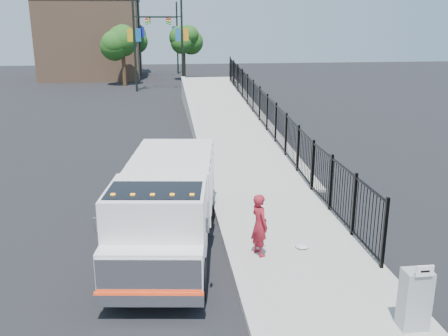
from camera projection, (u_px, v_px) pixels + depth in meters
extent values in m
plane|color=black|center=(229.00, 245.00, 13.90)|extent=(120.00, 120.00, 0.00)
cube|color=#9E998E|center=(318.00, 274.00, 12.21)|extent=(3.55, 12.00, 0.12)
cube|color=#ADAAA3|center=(240.00, 278.00, 11.97)|extent=(0.30, 12.00, 0.16)
cube|color=#9E998E|center=(229.00, 126.00, 29.37)|extent=(3.95, 24.06, 3.19)
cube|color=black|center=(267.00, 124.00, 25.48)|extent=(0.10, 28.00, 1.80)
cube|color=black|center=(169.00, 226.00, 13.85)|extent=(1.75, 6.48, 0.21)
cube|color=white|center=(158.00, 226.00, 11.50)|extent=(2.46, 2.34, 1.89)
cube|color=white|center=(151.00, 269.00, 10.50)|extent=(2.28, 0.94, 0.94)
cube|color=silver|center=(149.00, 277.00, 10.17)|extent=(2.16, 0.35, 0.80)
cube|color=silver|center=(149.00, 299.00, 10.23)|extent=(2.27, 0.46, 0.26)
cube|color=#FF360D|center=(149.00, 293.00, 10.19)|extent=(2.25, 0.33, 0.06)
cube|color=black|center=(155.00, 207.00, 11.11)|extent=(2.21, 1.48, 0.80)
cube|color=white|center=(173.00, 181.00, 14.75)|extent=(2.75, 4.21, 1.60)
cube|color=silver|center=(95.00, 225.00, 10.48)|extent=(0.06, 0.06, 0.33)
cube|color=silver|center=(207.00, 225.00, 10.47)|extent=(0.06, 0.06, 0.33)
cube|color=orange|center=(113.00, 195.00, 10.69)|extent=(0.10, 0.09, 0.06)
cube|color=orange|center=(133.00, 195.00, 10.69)|extent=(0.10, 0.09, 0.06)
cube|color=orange|center=(152.00, 195.00, 10.68)|extent=(0.10, 0.09, 0.06)
cube|color=orange|center=(172.00, 195.00, 10.68)|extent=(0.10, 0.09, 0.06)
cube|color=orange|center=(192.00, 195.00, 10.68)|extent=(0.10, 0.09, 0.06)
cylinder|color=black|center=(111.00, 278.00, 11.15)|extent=(0.42, 0.97, 0.94)
cylinder|color=black|center=(200.00, 279.00, 11.15)|extent=(0.42, 0.97, 0.94)
cylinder|color=black|center=(144.00, 205.00, 15.58)|extent=(0.42, 0.97, 0.94)
cylinder|color=black|center=(207.00, 205.00, 15.57)|extent=(0.42, 0.97, 0.94)
cylinder|color=black|center=(149.00, 194.00, 16.57)|extent=(0.42, 0.97, 0.94)
cylinder|color=black|center=(208.00, 194.00, 16.57)|extent=(0.42, 0.97, 0.94)
imported|color=maroon|center=(259.00, 225.00, 12.86)|extent=(0.58, 0.71, 1.66)
cube|color=gray|center=(415.00, 299.00, 9.82)|extent=(0.55, 0.40, 1.25)
cube|color=white|center=(425.00, 271.00, 9.40)|extent=(0.35, 0.04, 0.22)
ellipsoid|color=silver|center=(302.00, 246.00, 13.46)|extent=(0.38, 0.38, 0.09)
cylinder|color=black|center=(135.00, 45.00, 42.60)|extent=(0.18, 0.18, 8.00)
cube|color=black|center=(152.00, 17.00, 42.14)|extent=(3.20, 0.08, 0.08)
cube|color=black|center=(170.00, 21.00, 42.41)|extent=(0.18, 0.22, 0.60)
cube|color=#114E8E|center=(138.00, 35.00, 42.42)|extent=(0.45, 0.04, 1.10)
cube|color=orange|center=(130.00, 35.00, 42.34)|extent=(0.45, 0.04, 1.10)
cylinder|color=black|center=(182.00, 44.00, 44.20)|extent=(0.18, 0.18, 8.00)
cube|color=black|center=(163.00, 17.00, 43.36)|extent=(3.20, 0.08, 0.08)
cube|color=black|center=(147.00, 21.00, 43.29)|extent=(0.18, 0.22, 0.60)
cube|color=orange|center=(186.00, 34.00, 44.01)|extent=(0.45, 0.04, 1.10)
cube|color=#205DA4|center=(178.00, 34.00, 43.93)|extent=(0.45, 0.04, 1.10)
cylinder|color=black|center=(139.00, 40.00, 53.48)|extent=(0.18, 0.18, 8.00)
cube|color=black|center=(153.00, 17.00, 53.01)|extent=(3.20, 0.08, 0.08)
cube|color=black|center=(167.00, 21.00, 53.28)|extent=(0.18, 0.22, 0.60)
cube|color=#191FA4|center=(142.00, 32.00, 53.29)|extent=(0.45, 0.04, 1.10)
cube|color=orange|center=(136.00, 32.00, 53.21)|extent=(0.45, 0.04, 1.10)
cylinder|color=black|center=(177.00, 38.00, 56.96)|extent=(0.18, 0.18, 8.00)
cube|color=black|center=(163.00, 17.00, 56.11)|extent=(3.20, 0.08, 0.08)
cube|color=black|center=(150.00, 21.00, 56.05)|extent=(0.18, 0.22, 0.60)
cube|color=#DD5E2B|center=(180.00, 31.00, 56.77)|extent=(0.45, 0.04, 1.10)
cube|color=navy|center=(174.00, 31.00, 56.69)|extent=(0.45, 0.04, 1.10)
cylinder|color=#382314|center=(124.00, 69.00, 46.96)|extent=(0.36, 0.36, 3.20)
sphere|color=#194714|center=(123.00, 43.00, 46.28)|extent=(2.96, 2.96, 2.96)
cylinder|color=#382314|center=(184.00, 65.00, 51.45)|extent=(0.36, 0.36, 3.20)
sphere|color=#194714|center=(183.00, 41.00, 50.77)|extent=(2.31, 2.31, 2.31)
cylinder|color=#382314|center=(134.00, 59.00, 58.65)|extent=(0.36, 0.36, 3.20)
sphere|color=#194714|center=(133.00, 38.00, 57.96)|extent=(3.26, 3.26, 3.26)
cube|color=#8C664C|center=(92.00, 40.00, 53.55)|extent=(10.00, 10.00, 8.00)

